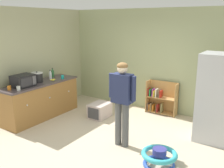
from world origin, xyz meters
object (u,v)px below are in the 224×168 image
object	(u,v)px
baby_walker	(159,157)
clear_bottle	(50,75)
pet_carrier	(100,110)
microwave	(23,81)
refrigerator	(217,98)
crock_pot	(37,77)
kitchen_counter	(41,100)
standing_person	(122,97)
banana_bunch	(53,80)
green_glass_bottle	(53,73)
teal_cup	(62,77)
orange_cup	(9,88)
white_cup	(18,88)
bookshelf	(160,100)

from	to	relation	value
baby_walker	clear_bottle	xyz separation A→B (m)	(-3.42, 0.90, 0.84)
pet_carrier	microwave	xyz separation A→B (m)	(-1.25, -1.25, 0.86)
refrigerator	crock_pot	size ratio (longest dim) A/B	6.37
kitchen_counter	microwave	xyz separation A→B (m)	(-0.00, -0.49, 0.59)
pet_carrier	standing_person	bearing A→B (deg)	-38.46
crock_pot	banana_bunch	xyz separation A→B (m)	(0.22, 0.32, -0.10)
baby_walker	microwave	bearing A→B (deg)	179.70
standing_person	green_glass_bottle	distance (m)	2.77
teal_cup	orange_cup	bearing A→B (deg)	-98.30
refrigerator	green_glass_bottle	distance (m)	4.14
orange_cup	standing_person	bearing A→B (deg)	14.44
teal_cup	white_cup	size ratio (longest dim) A/B	1.00
standing_person	microwave	size ratio (longest dim) A/B	3.43
crock_pot	orange_cup	distance (m)	0.84
white_cup	pet_carrier	bearing A→B (deg)	54.76
crock_pot	clear_bottle	bearing A→B (deg)	85.96
standing_person	pet_carrier	xyz separation A→B (m)	(-1.22, 0.97, -0.81)
kitchen_counter	clear_bottle	world-z (taller)	clear_bottle
standing_person	clear_bottle	world-z (taller)	standing_person
standing_person	baby_walker	world-z (taller)	standing_person
kitchen_counter	green_glass_bottle	xyz separation A→B (m)	(-0.18, 0.61, 0.55)
kitchen_counter	bookshelf	world-z (taller)	kitchen_counter
banana_bunch	orange_cup	size ratio (longest dim) A/B	1.67
baby_walker	pet_carrier	distance (m)	2.48
kitchen_counter	clear_bottle	size ratio (longest dim) A/B	8.42
refrigerator	pet_carrier	bearing A→B (deg)	-174.49
banana_bunch	baby_walker	bearing A→B (deg)	-14.01
bookshelf	standing_person	size ratio (longest dim) A/B	0.52
white_cup	banana_bunch	bearing A→B (deg)	91.15
standing_person	white_cup	world-z (taller)	standing_person
crock_pot	bookshelf	bearing A→B (deg)	37.52
bookshelf	white_cup	size ratio (longest dim) A/B	8.95
bookshelf	microwave	xyz separation A→B (m)	(-2.42, -2.38, 0.68)
kitchen_counter	banana_bunch	world-z (taller)	banana_bunch
crock_pot	green_glass_bottle	bearing A→B (deg)	99.69
clear_bottle	white_cup	distance (m)	1.18
bookshelf	green_glass_bottle	world-z (taller)	green_glass_bottle
pet_carrier	orange_cup	bearing A→B (deg)	-128.33
kitchen_counter	standing_person	xyz separation A→B (m)	(2.48, -0.20, 0.54)
clear_bottle	orange_cup	size ratio (longest dim) A/B	2.59
kitchen_counter	orange_cup	xyz separation A→B (m)	(-0.02, -0.85, 0.50)
standing_person	pet_carrier	bearing A→B (deg)	141.54
standing_person	microwave	xyz separation A→B (m)	(-2.48, -0.28, 0.05)
microwave	clear_bottle	distance (m)	0.88
baby_walker	white_cup	distance (m)	3.31
bookshelf	baby_walker	size ratio (longest dim) A/B	1.41
teal_cup	standing_person	bearing A→B (deg)	-19.32
standing_person	refrigerator	bearing A→B (deg)	40.05
banana_bunch	pet_carrier	bearing A→B (deg)	22.90
kitchen_counter	white_cup	size ratio (longest dim) A/B	21.79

